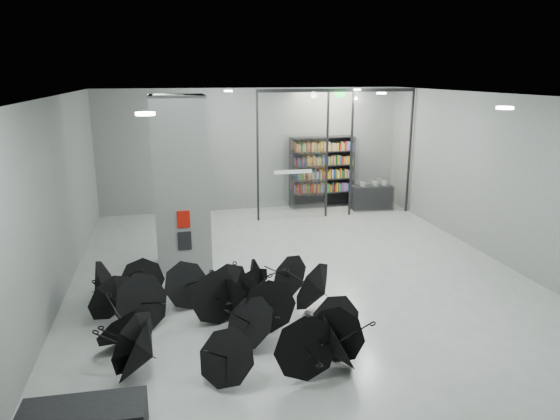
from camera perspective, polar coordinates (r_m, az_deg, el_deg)
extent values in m
plane|color=gray|center=(10.85, 3.32, -9.10)|extent=(14.00, 14.00, 0.00)
cube|color=slate|center=(9.91, 3.67, 12.50)|extent=(10.00, 14.00, 0.02)
cube|color=slate|center=(16.92, -3.10, 6.78)|extent=(10.00, 0.02, 4.00)
cube|color=slate|center=(10.07, -25.02, -0.40)|extent=(0.02, 14.00, 4.00)
cube|color=slate|center=(12.52, 26.09, 2.28)|extent=(0.02, 14.00, 4.00)
cube|color=slate|center=(11.77, -11.07, 2.83)|extent=(1.20, 1.20, 4.00)
cube|color=#A50A07|center=(11.32, -10.80, -1.03)|extent=(0.28, 0.04, 0.38)
cube|color=black|center=(11.47, -10.67, -3.43)|extent=(0.30, 0.03, 0.42)
cube|color=#0CE533|center=(15.69, 6.77, 12.73)|extent=(0.30, 0.06, 0.15)
cube|color=silver|center=(15.66, 1.46, 6.13)|extent=(2.20, 0.02, 3.95)
cube|color=silver|center=(16.60, 11.28, 6.35)|extent=(2.00, 0.02, 3.95)
cube|color=black|center=(15.44, -2.53, 5.98)|extent=(0.06, 0.06, 4.00)
cube|color=black|center=(15.96, 5.31, 6.24)|extent=(0.06, 0.06, 4.00)
cube|color=black|center=(16.23, 8.02, 6.30)|extent=(0.06, 0.06, 4.00)
cube|color=black|center=(17.03, 14.38, 6.39)|extent=(0.06, 0.06, 4.00)
cube|color=black|center=(15.88, 6.55, 13.23)|extent=(5.00, 0.08, 0.10)
cube|color=black|center=(17.34, 10.28, 1.39)|extent=(1.39, 0.63, 0.81)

